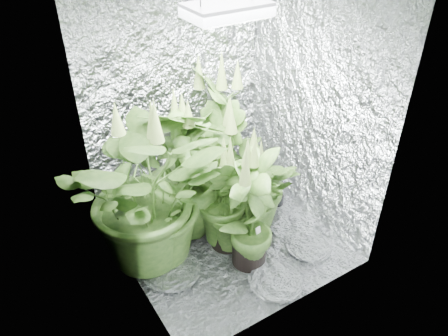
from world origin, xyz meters
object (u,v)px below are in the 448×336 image
plant_d (185,171)px  plant_e (251,187)px  plant_a (148,191)px  plant_f (251,211)px  circulation_fan (274,191)px  plant_c (218,165)px  plant_g (228,201)px  plant_b (218,133)px  grow_lamp (227,10)px

plant_d → plant_e: size_ratio=1.19×
plant_a → plant_f: size_ratio=1.30×
plant_f → circulation_fan: plant_f is taller
plant_a → circulation_fan: size_ratio=4.07×
plant_e → circulation_fan: bearing=24.6°
plant_c → plant_g: 0.40m
circulation_fan → plant_b: bearing=133.4°
plant_a → plant_c: (0.70, 0.19, -0.13)m
grow_lamp → plant_a: size_ratio=0.36×
plant_g → circulation_fan: bearing=18.4°
plant_c → plant_f: plant_c is taller
plant_e → plant_f: bearing=-125.8°
plant_a → plant_d: size_ratio=1.16×
plant_c → circulation_fan: (0.49, -0.16, -0.36)m
plant_c → plant_d: 0.32m
plant_b → plant_c: 0.36m
plant_e → plant_g: bearing=-172.3°
plant_f → plant_a: bearing=143.5°
plant_g → plant_d: bearing=116.2°
plant_a → plant_e: plant_a is taller
plant_c → plant_g: bearing=-110.7°
plant_a → plant_e: 0.83m
circulation_fan → grow_lamp: bearing=-155.5°
plant_a → plant_d: bearing=24.3°
grow_lamp → plant_f: bearing=-88.0°
plant_d → plant_g: size_ratio=1.29×
plant_g → circulation_fan: size_ratio=2.73×
plant_a → plant_g: 0.62m
plant_d → plant_f: plant_d is taller
grow_lamp → plant_d: 1.31m
plant_a → plant_b: 1.01m
grow_lamp → plant_d: (-0.19, 0.30, -1.26)m
grow_lamp → plant_d: bearing=122.7°
plant_g → grow_lamp: bearing=67.1°
grow_lamp → plant_b: 1.40m
plant_e → plant_d: bearing=142.4°
plant_g → circulation_fan: (0.63, 0.21, -0.28)m
plant_a → plant_f: plant_a is taller
plant_a → plant_f: (0.59, -0.44, -0.13)m
plant_b → plant_d: 0.59m
plant_a → plant_g: bearing=-17.7°
plant_b → plant_g: bearing=-115.8°
plant_f → plant_e: bearing=54.2°
plant_e → circulation_fan: 0.52m
grow_lamp → plant_e: grow_lamp is taller
plant_b → circulation_fan: plant_b is taller
plant_d → plant_f: bearing=-71.4°
plant_f → plant_g: bearing=97.0°
plant_e → plant_g: 0.24m
plant_c → plant_d: plant_d is taller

